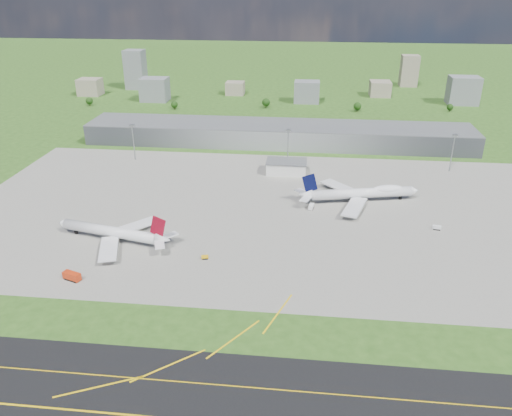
# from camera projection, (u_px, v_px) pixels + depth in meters

# --- Properties ---
(ground) EXTENTS (1400.00, 1400.00, 0.00)m
(ground) POSITION_uv_depth(u_px,v_px,m) (277.00, 149.00, 382.27)
(ground) COLOR #2D531A
(ground) RESTS_ON ground
(apron) EXTENTS (360.00, 190.00, 0.08)m
(apron) POSITION_uv_depth(u_px,v_px,m) (281.00, 210.00, 282.11)
(apron) COLOR gray
(apron) RESTS_ON ground
(terminal) EXTENTS (300.00, 42.00, 15.00)m
(terminal) POSITION_uv_depth(u_px,v_px,m) (278.00, 134.00, 392.63)
(terminal) COLOR gray
(terminal) RESTS_ON ground
(ops_building) EXTENTS (26.00, 16.00, 8.00)m
(ops_building) POSITION_uv_depth(u_px,v_px,m) (286.00, 167.00, 334.53)
(ops_building) COLOR silver
(ops_building) RESTS_ON ground
(mast_west) EXTENTS (3.50, 2.00, 25.90)m
(mast_west) POSITION_uv_depth(u_px,v_px,m) (133.00, 136.00, 353.03)
(mast_west) COLOR gray
(mast_west) RESTS_ON ground
(mast_center) EXTENTS (3.50, 2.00, 25.90)m
(mast_center) POSITION_uv_depth(u_px,v_px,m) (288.00, 141.00, 342.27)
(mast_center) COLOR gray
(mast_center) RESTS_ON ground
(mast_east) EXTENTS (3.50, 2.00, 25.90)m
(mast_east) POSITION_uv_depth(u_px,v_px,m) (453.00, 146.00, 331.52)
(mast_east) COLOR gray
(mast_east) RESTS_ON ground
(airliner_red_twin) EXTENTS (63.81, 48.98, 17.66)m
(airliner_red_twin) POSITION_uv_depth(u_px,v_px,m) (114.00, 233.00, 247.71)
(airliner_red_twin) COLOR white
(airliner_red_twin) RESTS_ON ground
(airliner_blue_quad) EXTENTS (71.61, 55.31, 18.88)m
(airliner_blue_quad) POSITION_uv_depth(u_px,v_px,m) (362.00, 193.00, 291.26)
(airliner_blue_quad) COLOR white
(airliner_blue_quad) RESTS_ON ground
(fire_truck) EXTENTS (8.75, 5.65, 3.63)m
(fire_truck) POSITION_uv_depth(u_px,v_px,m) (72.00, 276.00, 216.76)
(fire_truck) COLOR red
(fire_truck) RESTS_ON ground
(tug_yellow) EXTENTS (3.60, 2.56, 1.66)m
(tug_yellow) POSITION_uv_depth(u_px,v_px,m) (205.00, 257.00, 233.30)
(tug_yellow) COLOR #F1B20E
(tug_yellow) RESTS_ON ground
(van_white_near) EXTENTS (3.28, 5.75, 2.74)m
(van_white_near) POSITION_uv_depth(u_px,v_px,m) (311.00, 207.00, 283.20)
(van_white_near) COLOR white
(van_white_near) RESTS_ON ground
(van_white_far) EXTENTS (4.59, 2.71, 2.27)m
(van_white_far) POSITION_uv_depth(u_px,v_px,m) (437.00, 228.00, 260.15)
(van_white_far) COLOR silver
(van_white_far) RESTS_ON ground
(bldg_far_w) EXTENTS (24.00, 20.00, 18.00)m
(bldg_far_w) POSITION_uv_depth(u_px,v_px,m) (90.00, 87.00, 553.24)
(bldg_far_w) COLOR gray
(bldg_far_w) RESTS_ON ground
(bldg_w) EXTENTS (28.00, 22.00, 24.00)m
(bldg_w) POSITION_uv_depth(u_px,v_px,m) (155.00, 89.00, 526.12)
(bldg_w) COLOR slate
(bldg_w) RESTS_ON ground
(bldg_cw) EXTENTS (20.00, 18.00, 14.00)m
(bldg_cw) POSITION_uv_depth(u_px,v_px,m) (235.00, 88.00, 556.47)
(bldg_cw) COLOR gray
(bldg_cw) RESTS_ON ground
(bldg_c) EXTENTS (26.00, 20.00, 22.00)m
(bldg_c) POSITION_uv_depth(u_px,v_px,m) (307.00, 92.00, 519.91)
(bldg_c) COLOR slate
(bldg_c) RESTS_ON ground
(bldg_ce) EXTENTS (22.00, 24.00, 16.00)m
(bldg_ce) POSITION_uv_depth(u_px,v_px,m) (380.00, 89.00, 549.41)
(bldg_ce) COLOR gray
(bldg_ce) RESTS_ON ground
(bldg_e) EXTENTS (30.00, 22.00, 28.00)m
(bldg_e) POSITION_uv_depth(u_px,v_px,m) (463.00, 90.00, 512.02)
(bldg_e) COLOR slate
(bldg_e) RESTS_ON ground
(bldg_tall_w) EXTENTS (22.00, 20.00, 44.00)m
(bldg_tall_w) POSITION_uv_depth(u_px,v_px,m) (135.00, 70.00, 579.91)
(bldg_tall_w) COLOR slate
(bldg_tall_w) RESTS_ON ground
(bldg_tall_e) EXTENTS (20.00, 18.00, 36.00)m
(bldg_tall_e) POSITION_uv_depth(u_px,v_px,m) (409.00, 71.00, 595.38)
(bldg_tall_e) COLOR gray
(bldg_tall_e) RESTS_ON ground
(tree_far_w) EXTENTS (7.20, 7.20, 8.80)m
(tree_far_w) POSITION_uv_depth(u_px,v_px,m) (89.00, 101.00, 507.82)
(tree_far_w) COLOR #382314
(tree_far_w) RESTS_ON ground
(tree_w) EXTENTS (6.75, 6.75, 8.25)m
(tree_w) POSITION_uv_depth(u_px,v_px,m) (174.00, 105.00, 494.65)
(tree_w) COLOR #382314
(tree_w) RESTS_ON ground
(tree_c) EXTENTS (8.10, 8.10, 9.90)m
(tree_c) POSITION_uv_depth(u_px,v_px,m) (266.00, 102.00, 498.96)
(tree_c) COLOR #382314
(tree_c) RESTS_ON ground
(tree_e) EXTENTS (7.65, 7.65, 9.35)m
(tree_e) POSITION_uv_depth(u_px,v_px,m) (357.00, 106.00, 485.79)
(tree_e) COLOR #382314
(tree_e) RESTS_ON ground
(tree_far_e) EXTENTS (6.30, 6.30, 7.70)m
(tree_far_e) POSITION_uv_depth(u_px,v_px,m) (450.00, 107.00, 486.41)
(tree_far_e) COLOR #382314
(tree_far_e) RESTS_ON ground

